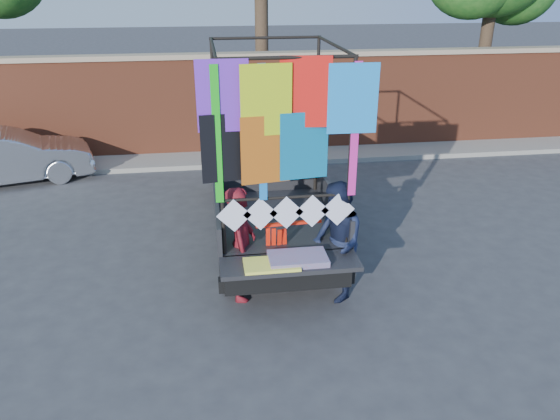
{
  "coord_description": "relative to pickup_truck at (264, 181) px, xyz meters",
  "views": [
    {
      "loc": [
        -0.68,
        -7.15,
        4.47
      ],
      "look_at": [
        0.35,
        0.09,
        1.27
      ],
      "focal_mm": 35.0,
      "sensor_mm": 36.0,
      "label": 1
    }
  ],
  "objects": [
    {
      "name": "ground",
      "position": [
        -0.36,
        -2.35,
        -0.89
      ],
      "size": [
        90.0,
        90.0,
        0.0
      ],
      "primitive_type": "plane",
      "color": "#38383A",
      "rests_on": "ground"
    },
    {
      "name": "brick_wall",
      "position": [
        -0.36,
        4.65,
        0.44
      ],
      "size": [
        30.0,
        0.45,
        2.61
      ],
      "color": "brown",
      "rests_on": "ground"
    },
    {
      "name": "woman",
      "position": [
        -0.61,
        -2.47,
        -0.02
      ],
      "size": [
        0.52,
        0.69,
        1.74
      ],
      "primitive_type": "imported",
      "rotation": [
        0.0,
        0.0,
        1.41
      ],
      "color": "maroon",
      "rests_on": "ground"
    },
    {
      "name": "curb",
      "position": [
        -0.36,
        3.95,
        -0.83
      ],
      "size": [
        30.0,
        1.2,
        0.12
      ],
      "primitive_type": "cube",
      "color": "gray",
      "rests_on": "ground"
    },
    {
      "name": "pickup_truck",
      "position": [
        0.0,
        0.0,
        0.0
      ],
      "size": [
        2.24,
        5.61,
        3.53
      ],
      "color": "black",
      "rests_on": "ground"
    },
    {
      "name": "sedan",
      "position": [
        -5.55,
        3.1,
        -0.28
      ],
      "size": [
        3.92,
        2.23,
        1.22
      ],
      "primitive_type": "imported",
      "rotation": [
        0.0,
        0.0,
        1.84
      ],
      "color": "silver",
      "rests_on": "ground"
    },
    {
      "name": "man",
      "position": [
        0.75,
        -2.67,
        0.01
      ],
      "size": [
        0.72,
        0.9,
        1.79
      ],
      "primitive_type": "imported",
      "rotation": [
        0.0,
        0.0,
        -1.52
      ],
      "color": "#161D38",
      "rests_on": "ground"
    },
    {
      "name": "streamer_bundle",
      "position": [
        -0.04,
        -2.58,
        0.11
      ],
      "size": [
        0.95,
        0.11,
        0.66
      ],
      "color": "#FF230D",
      "rests_on": "ground"
    }
  ]
}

